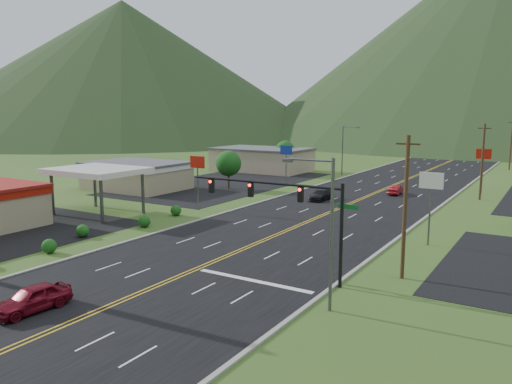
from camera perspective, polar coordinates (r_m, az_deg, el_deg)
The scene contains 23 objects.
ground at distance 29.82m, azimuth -21.75°, elevation -14.31°, with size 500.00×500.00×0.00m, color #2E4C1B.
road at distance 29.82m, azimuth -21.75°, elevation -14.31°, with size 20.00×460.00×0.04m, color black.
curb_east at distance 23.18m, azimuth -5.47°, elevation -20.77°, with size 0.30×460.00×0.14m, color gray.
traffic_signal at distance 34.46m, azimuth 3.59°, elevation -1.24°, with size 13.10×0.43×7.00m.
streetlight_east at distance 28.96m, azimuth 8.07°, elevation -3.62°, with size 3.28×0.25×9.00m.
streetlight_west at distance 92.66m, azimuth 10.04°, elevation 5.11°, with size 3.28×0.25×9.00m.
gas_canopy at distance 58.77m, azimuth -17.73°, elevation 2.22°, with size 10.00×8.00×5.30m.
building_west_mid at distance 77.16m, azimuth -13.50°, elevation 2.02°, with size 14.40×10.40×4.10m.
building_west_far at distance 98.34m, azimuth 0.67°, elevation 3.76°, with size 18.40×11.40×4.50m.
pole_sign_west_a at distance 58.96m, azimuth -6.71°, elevation 2.79°, with size 2.00×0.18×6.40m.
pole_sign_west_b at distance 77.34m, azimuth 3.47°, elevation 4.35°, with size 2.00×0.18×6.40m.
pole_sign_east_a at distance 45.39m, azimuth 19.37°, elevation 0.43°, with size 2.00×0.18×6.40m.
pole_sign_east_b at distance 76.78m, azimuth 24.56°, elevation 3.50°, with size 2.00×0.18×6.40m.
tree_west_a at distance 74.62m, azimuth -3.16°, elevation 3.28°, with size 3.84×3.84×5.82m.
tree_west_b at distance 100.18m, azimuth 3.33°, elevation 4.79°, with size 3.84×3.84×5.82m.
utility_pole_a at distance 35.66m, azimuth 16.68°, elevation -1.59°, with size 1.60×0.28×10.00m.
utility_pole_b at distance 71.77m, azimuth 24.44°, elevation 3.23°, with size 1.60×0.28×10.00m.
utility_pole_c at distance 111.47m, azimuth 27.13°, elevation 4.88°, with size 1.60×0.28×10.00m.
mountain_n at distance 239.00m, azimuth 27.08°, elevation 15.66°, with size 220.00×220.00×85.00m, color #1A3116.
mountain_nw at distance 237.86m, azimuth -14.81°, elevation 13.34°, with size 190.00×190.00×60.00m, color #1A3116.
car_red_near at distance 32.41m, azimuth -24.21°, elevation -11.10°, with size 1.82×4.51×1.54m, color maroon.
car_dark_mid at distance 66.07m, azimuth 7.43°, elevation -0.36°, with size 1.93×4.75×1.38m, color black.
car_red_far at distance 72.70m, azimuth 15.67°, elevation 0.21°, with size 1.36×3.90×1.29m, color maroon.
Camera 1 is at (22.40, -15.93, 11.56)m, focal length 35.00 mm.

